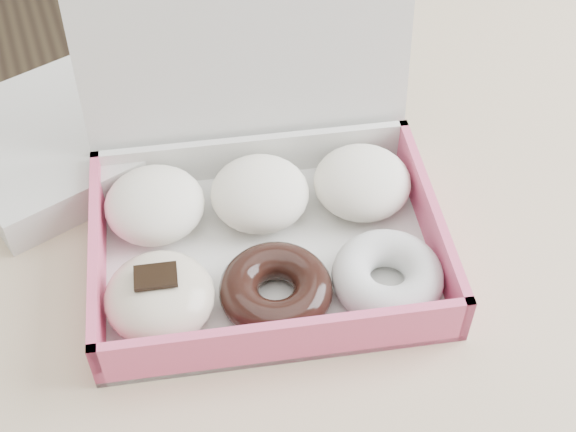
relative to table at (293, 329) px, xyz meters
name	(u,v)px	position (x,y,z in m)	size (l,w,h in m)	color
table	(293,329)	(0.00, 0.00, 0.00)	(1.20, 0.80, 0.75)	tan
donut_box	(261,218)	(-0.01, 0.05, 0.12)	(0.38, 0.34, 0.24)	silver
newspapers	(82,130)	(-0.15, 0.26, 0.10)	(0.26, 0.21, 0.04)	beige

